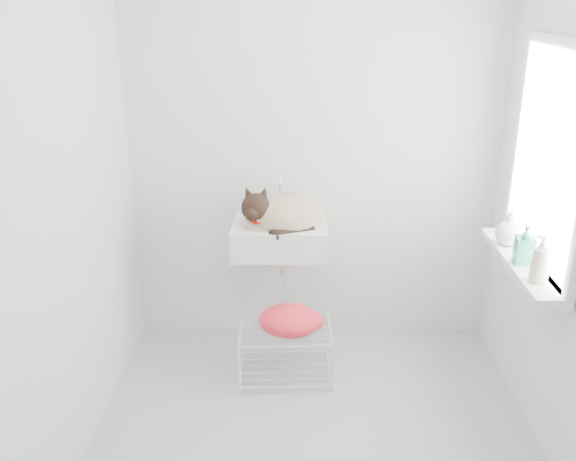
{
  "coord_description": "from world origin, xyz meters",
  "views": [
    {
      "loc": [
        -0.08,
        -2.69,
        2.1
      ],
      "look_at": [
        -0.14,
        0.5,
        0.88
      ],
      "focal_mm": 39.85,
      "sensor_mm": 36.0,
      "label": 1
    }
  ],
  "objects_px": {
    "bottle_a": "(537,282)",
    "bottle_c": "(507,244)",
    "sink": "(280,220)",
    "cat": "(282,215)",
    "bottle_b": "(522,263)",
    "wire_rack": "(285,352)"
  },
  "relations": [
    {
      "from": "sink",
      "to": "bottle_b",
      "type": "distance_m",
      "value": 1.33
    },
    {
      "from": "sink",
      "to": "bottle_a",
      "type": "bearing_deg",
      "value": -33.55
    },
    {
      "from": "wire_rack",
      "to": "bottle_a",
      "type": "distance_m",
      "value": 1.45
    },
    {
      "from": "bottle_b",
      "to": "cat",
      "type": "bearing_deg",
      "value": 154.56
    },
    {
      "from": "bottle_a",
      "to": "bottle_c",
      "type": "height_order",
      "value": "bottle_a"
    },
    {
      "from": "cat",
      "to": "bottle_a",
      "type": "distance_m",
      "value": 1.41
    },
    {
      "from": "cat",
      "to": "wire_rack",
      "type": "xyz_separation_m",
      "value": [
        0.02,
        -0.26,
        -0.74
      ]
    },
    {
      "from": "sink",
      "to": "bottle_c",
      "type": "bearing_deg",
      "value": -15.77
    },
    {
      "from": "bottle_b",
      "to": "bottle_c",
      "type": "height_order",
      "value": "bottle_b"
    },
    {
      "from": "sink",
      "to": "cat",
      "type": "xyz_separation_m",
      "value": [
        0.01,
        -0.02,
        0.04
      ]
    },
    {
      "from": "cat",
      "to": "bottle_c",
      "type": "bearing_deg",
      "value": -22.6
    },
    {
      "from": "sink",
      "to": "bottle_a",
      "type": "relative_size",
      "value": 2.81
    },
    {
      "from": "cat",
      "to": "bottle_c",
      "type": "height_order",
      "value": "cat"
    },
    {
      "from": "sink",
      "to": "bottle_b",
      "type": "bearing_deg",
      "value": -25.93
    },
    {
      "from": "wire_rack",
      "to": "bottle_c",
      "type": "height_order",
      "value": "bottle_c"
    },
    {
      "from": "sink",
      "to": "wire_rack",
      "type": "bearing_deg",
      "value": -83.02
    },
    {
      "from": "sink",
      "to": "bottle_c",
      "type": "relative_size",
      "value": 3.04
    },
    {
      "from": "bottle_c",
      "to": "bottle_b",
      "type": "bearing_deg",
      "value": -90.0
    },
    {
      "from": "sink",
      "to": "bottle_b",
      "type": "relative_size",
      "value": 2.75
    },
    {
      "from": "bottle_a",
      "to": "bottle_c",
      "type": "xyz_separation_m",
      "value": [
        0.0,
        0.45,
        0.0
      ]
    },
    {
      "from": "sink",
      "to": "cat",
      "type": "distance_m",
      "value": 0.05
    },
    {
      "from": "bottle_a",
      "to": "bottle_b",
      "type": "bearing_deg",
      "value": 90.0
    }
  ]
}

